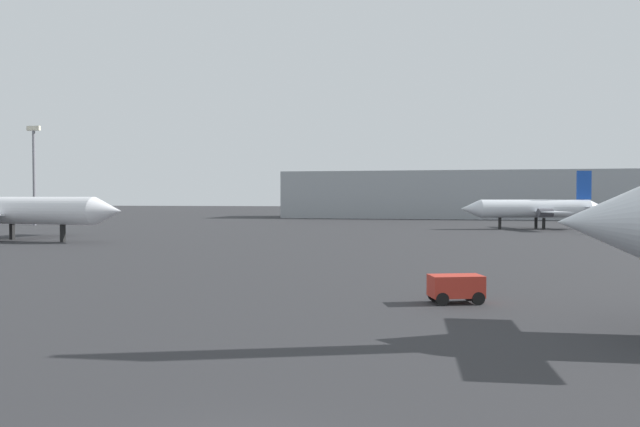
% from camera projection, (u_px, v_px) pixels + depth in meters
% --- Properties ---
extents(airplane_on_taxiway, '(29.08, 23.68, 9.61)m').
position_uv_depth(airplane_on_taxiway, '(7.00, 210.00, 67.78)').
color(airplane_on_taxiway, white).
rests_on(airplane_on_taxiway, ground_plane).
extents(airplane_distant, '(22.77, 16.17, 8.90)m').
position_uv_depth(airplane_distant, '(536.00, 209.00, 92.15)').
color(airplane_distant, silver).
rests_on(airplane_distant, ground_plane).
extents(baggage_cart, '(2.68, 2.00, 1.30)m').
position_uv_depth(baggage_cart, '(456.00, 287.00, 27.92)').
color(baggage_cart, red).
rests_on(baggage_cart, ground_plane).
extents(light_mast_left, '(2.40, 0.50, 17.12)m').
position_uv_depth(light_mast_left, '(34.00, 169.00, 104.25)').
color(light_mast_left, slate).
rests_on(light_mast_left, ground_plane).
extents(terminal_building, '(98.71, 18.70, 10.79)m').
position_uv_depth(terminal_building, '(498.00, 195.00, 139.31)').
color(terminal_building, '#999EA3').
rests_on(terminal_building, ground_plane).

